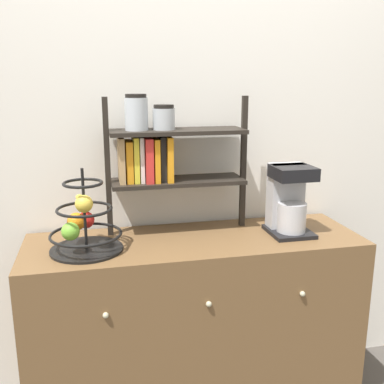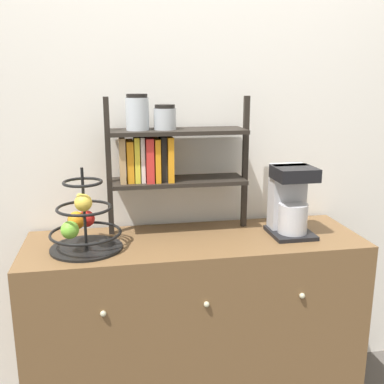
# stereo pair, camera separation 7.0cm
# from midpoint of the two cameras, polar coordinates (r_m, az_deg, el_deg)

# --- Properties ---
(wall_back) EXTENTS (7.00, 0.05, 2.60)m
(wall_back) POSITION_cam_midpoint_polar(r_m,az_deg,el_deg) (2.16, -2.18, 7.41)
(wall_back) COLOR silver
(wall_back) RESTS_ON ground_plane
(sideboard) EXTENTS (1.48, 0.49, 0.87)m
(sideboard) POSITION_cam_midpoint_polar(r_m,az_deg,el_deg) (2.18, -0.56, -16.75)
(sideboard) COLOR brown
(sideboard) RESTS_ON ground_plane
(coffee_maker) EXTENTS (0.19, 0.21, 0.31)m
(coffee_maker) POSITION_cam_midpoint_polar(r_m,az_deg,el_deg) (2.07, 11.25, -0.97)
(coffee_maker) COLOR black
(coffee_maker) RESTS_ON sideboard
(fruit_stand) EXTENTS (0.30, 0.30, 0.35)m
(fruit_stand) POSITION_cam_midpoint_polar(r_m,az_deg,el_deg) (1.89, -14.68, -3.96)
(fruit_stand) COLOR black
(fruit_stand) RESTS_ON sideboard
(shelf_hutch) EXTENTS (0.65, 0.20, 0.62)m
(shelf_hutch) POSITION_cam_midpoint_polar(r_m,az_deg,el_deg) (2.01, -5.26, 5.32)
(shelf_hutch) COLOR black
(shelf_hutch) RESTS_ON sideboard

